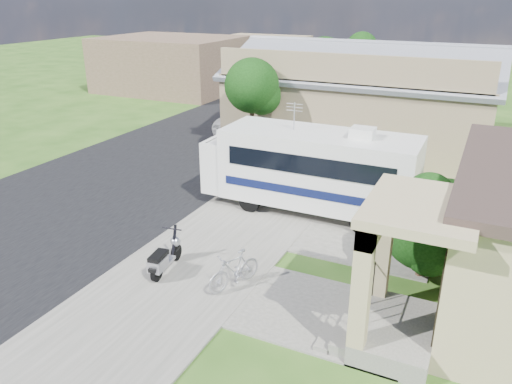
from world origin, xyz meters
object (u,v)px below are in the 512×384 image
at_px(motorhome, 311,167).
at_px(pickup_truck, 254,120).
at_px(scooter, 164,258).
at_px(bicycle, 234,272).
at_px(shrub, 428,225).
at_px(van, 287,96).
at_px(garden_hose, 362,305).

height_order(motorhome, pickup_truck, motorhome).
distance_m(scooter, bicycle, 2.06).
height_order(bicycle, pickup_truck, pickup_truck).
height_order(motorhome, bicycle, motorhome).
distance_m(shrub, van, 21.27).
height_order(shrub, pickup_truck, shrub).
bearing_deg(van, scooter, -65.51).
bearing_deg(shrub, bicycle, -147.45).
bearing_deg(motorhome, bicycle, -90.73).
relative_size(shrub, pickup_truck, 0.56).
bearing_deg(van, garden_hose, -52.00).
relative_size(bicycle, garden_hose, 3.98).
distance_m(shrub, scooter, 7.07).
bearing_deg(motorhome, garden_hose, -57.90).
bearing_deg(garden_hose, motorhome, 122.32).
height_order(scooter, garden_hose, scooter).
bearing_deg(scooter, van, 95.64).
height_order(shrub, garden_hose, shrub).
bearing_deg(garden_hose, bicycle, -170.38).
bearing_deg(motorhome, van, 114.75).
bearing_deg(van, pickup_truck, -71.92).
relative_size(motorhome, bicycle, 4.48).
relative_size(scooter, bicycle, 1.02).
bearing_deg(scooter, pickup_truck, 98.52).
xyz_separation_m(shrub, bicycle, (-4.31, -2.75, -1.03)).
height_order(motorhome, scooter, motorhome).
distance_m(shrub, garden_hose, 2.84).
height_order(shrub, scooter, shrub).
xyz_separation_m(shrub, van, (-11.33, 17.98, -0.72)).
relative_size(pickup_truck, garden_hose, 12.98).
distance_m(shrub, bicycle, 5.21).
xyz_separation_m(bicycle, van, (-7.02, 20.73, 0.31)).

